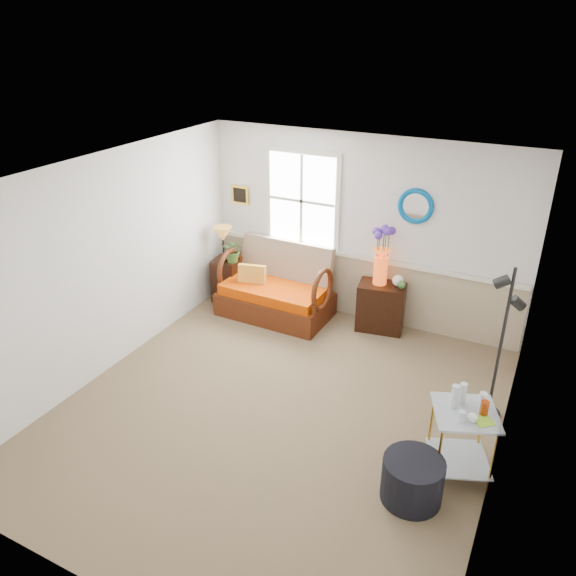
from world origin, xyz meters
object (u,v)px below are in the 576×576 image
at_px(lamp_stand, 227,279).
at_px(ottoman, 412,480).
at_px(loveseat, 275,283).
at_px(cabinet, 381,307).
at_px(side_table, 461,443).
at_px(floor_lamp, 501,345).

xyz_separation_m(lamp_stand, ottoman, (3.61, -2.63, -0.12)).
bearing_deg(loveseat, cabinet, 12.48).
xyz_separation_m(lamp_stand, side_table, (3.91, -2.12, 0.03)).
distance_m(loveseat, side_table, 3.63).
xyz_separation_m(cabinet, ottoman, (1.23, -2.82, -0.12)).
xyz_separation_m(cabinet, side_table, (1.53, -2.31, 0.02)).
distance_m(loveseat, cabinet, 1.53).
bearing_deg(lamp_stand, cabinet, 4.47).
relative_size(lamp_stand, cabinet, 0.98).
relative_size(side_table, ottoman, 1.29).
relative_size(lamp_stand, ottoman, 1.19).
relative_size(cabinet, side_table, 0.95).
bearing_deg(loveseat, ottoman, -41.56).
bearing_deg(loveseat, side_table, -32.40).
bearing_deg(side_table, ottoman, -120.51).
distance_m(side_table, ottoman, 0.61).
xyz_separation_m(lamp_stand, cabinet, (2.38, 0.19, 0.01)).
height_order(loveseat, floor_lamp, floor_lamp).
bearing_deg(floor_lamp, loveseat, 161.58).
bearing_deg(ottoman, floor_lamp, 74.58).
relative_size(lamp_stand, floor_lamp, 0.38).
relative_size(loveseat, side_table, 2.20).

